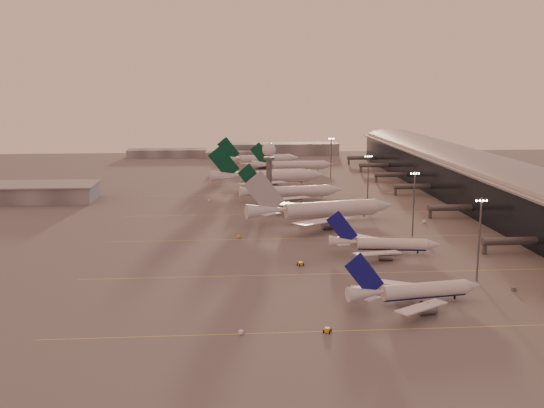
{
  "coord_description": "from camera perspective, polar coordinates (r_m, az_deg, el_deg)",
  "views": [
    {
      "loc": [
        -16.05,
        -175.03,
        58.16
      ],
      "look_at": [
        2.6,
        69.99,
        10.37
      ],
      "focal_mm": 42.0,
      "sensor_mm": 36.0,
      "label": 1
    }
  ],
  "objects": [
    {
      "name": "narrowbody_near",
      "position": [
        173.11,
        12.71,
        -7.83
      ],
      "size": [
        38.79,
        30.73,
        15.24
      ],
      "color": "silver",
      "rests_on": "ground"
    },
    {
      "name": "gsv_tug_far",
      "position": [
        288.46,
        2.46,
        -0.54
      ],
      "size": [
        3.75,
        3.61,
        0.93
      ],
      "color": "#5A5D60",
      "rests_on": "ground"
    },
    {
      "name": "gsv_truck_b",
      "position": [
        234.27,
        13.97,
        -3.39
      ],
      "size": [
        5.92,
        2.3,
        2.39
      ],
      "color": "silver",
      "rests_on": "ground"
    },
    {
      "name": "gsv_truck_d",
      "position": [
        312.88,
        -5.68,
        0.42
      ],
      "size": [
        2.23,
        4.84,
        1.88
      ],
      "color": "silver",
      "rests_on": "ground"
    },
    {
      "name": "gsv_tug_near",
      "position": [
        152.53,
        4.98,
        -11.22
      ],
      "size": [
        3.74,
        4.49,
        1.11
      ],
      "color": "gold",
      "rests_on": "ground"
    },
    {
      "name": "mast_a",
      "position": [
        195.17,
        18.1,
        -2.71
      ],
      "size": [
        3.6,
        0.56,
        25.0
      ],
      "color": "#505257",
      "rests_on": "ground"
    },
    {
      "name": "greentail_c",
      "position": [
        409.74,
        1.9,
        3.33
      ],
      "size": [
        54.3,
        43.84,
        19.72
      ],
      "color": "silver",
      "rests_on": "ground"
    },
    {
      "name": "gsv_catering_a",
      "position": [
        192.39,
        20.93,
        -6.68
      ],
      "size": [
        5.56,
        3.45,
        4.23
      ],
      "color": "#5A5D60",
      "rests_on": "ground"
    },
    {
      "name": "hangar",
      "position": [
        336.07,
        -22.31,
        0.96
      ],
      "size": [
        82.0,
        27.0,
        8.5
      ],
      "color": "slate",
      "rests_on": "ground"
    },
    {
      "name": "radar_tower",
      "position": [
        298.11,
        -0.27,
        3.84
      ],
      "size": [
        6.4,
        6.4,
        31.1
      ],
      "color": "#505257",
      "rests_on": "ground"
    },
    {
      "name": "gsv_catering_b",
      "position": [
        271.11,
        13.52,
        -1.23
      ],
      "size": [
        5.38,
        2.88,
        4.25
      ],
      "color": "silver",
      "rests_on": "ground"
    },
    {
      "name": "mast_b",
      "position": [
        244.81,
        12.6,
        0.28
      ],
      "size": [
        3.6,
        0.56,
        25.0
      ],
      "color": "#505257",
      "rests_on": "ground"
    },
    {
      "name": "gsv_tug_hangar",
      "position": [
        345.51,
        4.68,
        1.37
      ],
      "size": [
        3.96,
        2.83,
        1.03
      ],
      "color": "gold",
      "rests_on": "ground"
    },
    {
      "name": "greentail_b",
      "position": [
        354.95,
        -0.36,
        2.26
      ],
      "size": [
        64.95,
        52.23,
        23.6
      ],
      "color": "silver",
      "rests_on": "ground"
    },
    {
      "name": "greentail_a",
      "position": [
        312.66,
        1.78,
        0.91
      ],
      "size": [
        52.35,
        42.0,
        19.08
      ],
      "color": "silver",
      "rests_on": "ground"
    },
    {
      "name": "distant_horizon",
      "position": [
        503.45,
        -2.21,
        4.81
      ],
      "size": [
        165.0,
        37.5,
        9.0
      ],
      "color": "slate",
      "rests_on": "ground"
    },
    {
      "name": "mast_c",
      "position": [
        295.93,
        8.6,
        2.25
      ],
      "size": [
        3.6,
        0.56,
        25.0
      ],
      "color": "#505257",
      "rests_on": "ground"
    },
    {
      "name": "gsv_truck_a",
      "position": [
        151.19,
        -2.68,
        -11.22
      ],
      "size": [
        5.08,
        4.12,
        1.98
      ],
      "color": "silver",
      "rests_on": "ground"
    },
    {
      "name": "taxiway_markings",
      "position": [
        242.64,
        6.73,
        -2.94
      ],
      "size": [
        180.0,
        185.25,
        0.02
      ],
      "color": "#D7CF4B",
      "rests_on": "ground"
    },
    {
      "name": "widebody_white",
      "position": [
        265.37,
        4.48,
        -0.81
      ],
      "size": [
        64.36,
        51.07,
        22.9
      ],
      "color": "silver",
      "rests_on": "ground"
    },
    {
      "name": "mast_d",
      "position": [
        383.04,
        5.32,
        4.3
      ],
      "size": [
        3.6,
        0.56,
        25.0
      ],
      "color": "#505257",
      "rests_on": "ground"
    },
    {
      "name": "narrowbody_mid",
      "position": [
        219.45,
        10.0,
        -3.71
      ],
      "size": [
        38.33,
        30.4,
        15.03
      ],
      "color": "silver",
      "rests_on": "ground"
    },
    {
      "name": "greentail_d",
      "position": [
        439.66,
        -1.12,
        3.89
      ],
      "size": [
        56.92,
        45.63,
        20.78
      ],
      "color": "silver",
      "rests_on": "ground"
    },
    {
      "name": "ground",
      "position": [
        185.13,
        0.85,
        -7.3
      ],
      "size": [
        700.0,
        700.0,
        0.0
      ],
      "primitive_type": "plane",
      "color": "#545252",
      "rests_on": "ground"
    },
    {
      "name": "gsv_truck_c",
      "position": [
        239.19,
        -2.91,
        -2.79
      ],
      "size": [
        5.8,
        5.08,
        2.31
      ],
      "color": "gold",
      "rests_on": "ground"
    },
    {
      "name": "gsv_tug_mid",
      "position": [
        204.17,
        2.57,
        -5.39
      ],
      "size": [
        3.79,
        4.51,
        1.11
      ],
      "color": "gold",
      "rests_on": "ground"
    },
    {
      "name": "terminal",
      "position": [
        314.52,
        18.92,
        1.7
      ],
      "size": [
        57.0,
        362.0,
        23.04
      ],
      "color": "black",
      "rests_on": "ground"
    }
  ]
}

